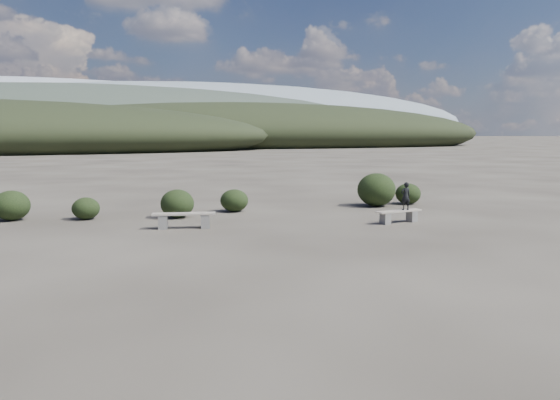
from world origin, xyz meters
name	(u,v)px	position (x,y,z in m)	size (l,w,h in m)	color
ground	(349,262)	(0.00, 0.00, 0.00)	(1200.00, 1200.00, 0.00)	#302B25
bench_left	(184,219)	(-2.80, 5.96, 0.31)	(2.05, 0.86, 0.50)	slate
bench_right	(399,215)	(4.26, 4.45, 0.26)	(1.75, 0.55, 0.43)	slate
seated_person	(406,196)	(4.54, 4.48, 0.91)	(0.35, 0.23, 0.96)	black
shrub_a	(86,208)	(-5.70, 9.08, 0.39)	(0.96, 0.96, 0.79)	black
shrub_b	(177,204)	(-2.59, 8.28, 0.52)	(1.21, 1.21, 1.03)	black
shrub_c	(234,200)	(-0.22, 9.09, 0.44)	(1.09, 1.09, 0.87)	black
shrub_d	(376,190)	(5.80, 8.50, 0.70)	(1.59, 1.59, 1.39)	black
shrub_e	(408,194)	(7.44, 8.61, 0.45)	(1.08, 1.08, 0.90)	black
shrub_f	(11,206)	(-8.14, 9.76, 0.53)	(1.25, 1.25, 1.06)	black
mountain_ridges	(68,121)	(-7.48, 339.06, 10.84)	(500.00, 400.00, 56.00)	black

